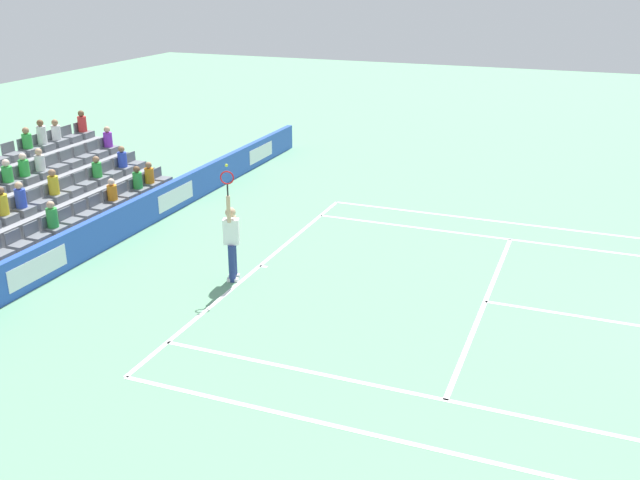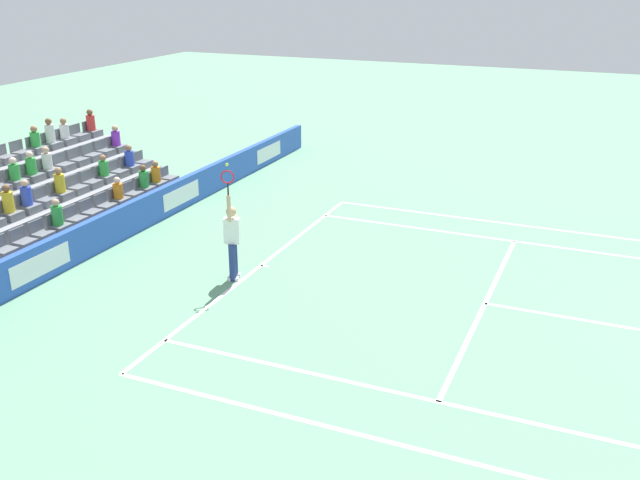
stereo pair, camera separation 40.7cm
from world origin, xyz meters
TOP-DOWN VIEW (x-y plane):
  - line_baseline at (0.00, -11.89)m, footprint 10.97×0.10m
  - line_service at (0.00, -6.40)m, footprint 8.23×0.10m
  - line_singles_sideline_left at (4.12, -5.95)m, footprint 0.10×11.89m
  - line_singles_sideline_right at (-4.12, -5.95)m, footprint 0.10×11.89m
  - line_doubles_sideline_left at (5.49, -5.95)m, footprint 0.10×11.89m
  - line_doubles_sideline_right at (-5.49, -5.95)m, footprint 0.10×11.89m
  - line_centre_mark at (0.00, -11.79)m, footprint 0.10×0.20m
  - sponsor_barrier at (0.00, -16.17)m, footprint 23.29×0.22m
  - tennis_player at (0.96, -12.11)m, footprint 0.54×0.43m
  - stadium_stand at (-0.01, -19.11)m, footprint 8.68×3.80m

SIDE VIEW (x-z plane):
  - line_baseline at x=0.00m, z-range 0.00..0.01m
  - line_service at x=0.00m, z-range 0.00..0.01m
  - line_singles_sideline_left at x=4.12m, z-range 0.00..0.01m
  - line_singles_sideline_right at x=-4.12m, z-range 0.00..0.01m
  - line_doubles_sideline_left at x=5.49m, z-range 0.00..0.01m
  - line_doubles_sideline_right at x=-5.49m, z-range 0.00..0.01m
  - line_centre_mark at x=0.00m, z-range 0.00..0.01m
  - sponsor_barrier at x=0.00m, z-range 0.00..0.92m
  - stadium_stand at x=-0.01m, z-range -0.61..2.00m
  - tennis_player at x=0.96m, z-range -0.43..2.42m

